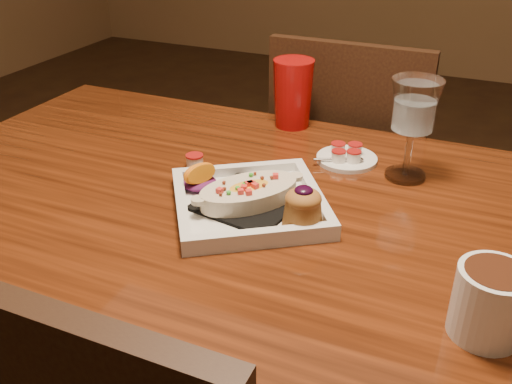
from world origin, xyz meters
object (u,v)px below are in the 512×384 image
at_px(chair_far, 351,182).
at_px(coffee_mug, 493,300).
at_px(goblet, 414,111).
at_px(red_tumbler, 293,94).
at_px(table, 265,258).
at_px(plate, 255,200).
at_px(saucer, 346,157).

distance_m(chair_far, coffee_mug, 0.93).
relative_size(coffee_mug, goblet, 0.64).
distance_m(chair_far, red_tumbler, 0.41).
xyz_separation_m(coffee_mug, red_tumbler, (-0.48, 0.56, 0.03)).
relative_size(chair_far, coffee_mug, 7.35).
bearing_deg(coffee_mug, goblet, 91.67).
xyz_separation_m(goblet, red_tumbler, (-0.30, 0.16, -0.06)).
distance_m(table, red_tumbler, 0.45).
relative_size(table, goblet, 7.58).
bearing_deg(table, goblet, 50.07).
xyz_separation_m(plate, coffee_mug, (0.40, -0.16, 0.03)).
bearing_deg(red_tumbler, table, -75.95).
height_order(chair_far, saucer, chair_far).
relative_size(chair_far, goblet, 4.70).
distance_m(saucer, red_tumbler, 0.23).
bearing_deg(plate, goblet, 14.05).
bearing_deg(saucer, goblet, -10.11).
bearing_deg(chair_far, saucer, 100.89).
height_order(coffee_mug, goblet, goblet).
xyz_separation_m(table, plate, (-0.02, -0.00, 0.12)).
xyz_separation_m(plate, red_tumbler, (-0.08, 0.40, 0.05)).
bearing_deg(saucer, coffee_mug, -54.10).
relative_size(table, saucer, 11.98).
relative_size(plate, coffee_mug, 2.80).
distance_m(chair_far, saucer, 0.45).
xyz_separation_m(goblet, saucer, (-0.13, 0.02, -0.13)).
bearing_deg(goblet, table, -129.93).
bearing_deg(coffee_mug, plate, 135.69).
bearing_deg(table, coffee_mug, -23.40).
relative_size(coffee_mug, saucer, 1.01).
bearing_deg(coffee_mug, saucer, 103.44).
bearing_deg(goblet, coffee_mug, -65.87).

